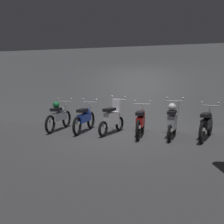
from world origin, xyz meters
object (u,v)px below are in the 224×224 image
motorbike_slot_2 (112,119)px  motorbike_slot_5 (207,124)px  motorbike_slot_0 (59,116)px  motorbike_slot_4 (173,121)px  motorbike_slot_1 (85,118)px  motorbike_slot_3 (141,121)px

motorbike_slot_2 → motorbike_slot_5: (3.07, 0.19, -0.04)m
motorbike_slot_0 → motorbike_slot_4: motorbike_slot_4 is taller
motorbike_slot_0 → motorbike_slot_1: bearing=2.1°
motorbike_slot_0 → motorbike_slot_1: same height
motorbike_slot_1 → motorbike_slot_4: bearing=0.9°
motorbike_slot_1 → motorbike_slot_4: motorbike_slot_4 is taller
motorbike_slot_5 → motorbike_slot_4: bearing=-170.1°
motorbike_slot_0 → motorbike_slot_3: bearing=0.4°
motorbike_slot_3 → motorbike_slot_4: 1.03m
motorbike_slot_1 → motorbike_slot_5: (4.10, 0.23, 0.00)m
motorbike_slot_1 → motorbike_slot_3: (2.04, -0.02, 0.00)m
motorbike_slot_0 → motorbike_slot_2: motorbike_slot_2 is taller
motorbike_slot_2 → motorbike_slot_3: size_ratio=0.86×
motorbike_slot_0 → motorbike_slot_3: size_ratio=1.00×
motorbike_slot_0 → motorbike_slot_2: (2.05, 0.08, -0.00)m
motorbike_slot_3 → motorbike_slot_5: (2.05, 0.25, 0.00)m
motorbike_slot_3 → motorbike_slot_5: 2.07m
motorbike_slot_1 → motorbike_slot_5: same height
motorbike_slot_5 → motorbike_slot_1: bearing=-176.8°
motorbike_slot_2 → motorbike_slot_3: bearing=-3.3°
motorbike_slot_3 → motorbike_slot_4: motorbike_slot_4 is taller
motorbike_slot_5 → motorbike_slot_3: bearing=-173.1°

